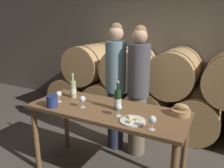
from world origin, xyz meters
TOP-DOWN VIEW (x-y plane):
  - stone_wall_back at (0.00, 2.20)m, footprint 10.00×0.12m
  - barrel_stack at (0.00, 1.60)m, footprint 4.02×0.96m
  - tasting_table at (0.00, 0.00)m, footprint 1.80×0.70m
  - person_left at (-0.21, 0.65)m, footprint 0.28×0.28m
  - person_right at (0.13, 0.65)m, footprint 0.29×0.29m
  - wine_bottle_red at (0.13, 0.03)m, footprint 0.08×0.08m
  - wine_bottle_white at (-0.56, 0.13)m, footprint 0.08×0.08m
  - blue_crock at (-0.57, -0.24)m, footprint 0.13×0.13m
  - bread_basket at (0.77, 0.21)m, footprint 0.20×0.20m
  - cheese_plate at (0.39, -0.17)m, footprint 0.25×0.25m
  - wine_glass_far_left at (-0.61, -0.08)m, footprint 0.07×0.07m
  - wine_glass_left at (-0.25, -0.10)m, footprint 0.07×0.07m
  - wine_glass_center at (0.21, -0.12)m, footprint 0.07×0.07m
  - wine_glass_right at (0.61, -0.25)m, footprint 0.07×0.07m

SIDE VIEW (x-z plane):
  - barrel_stack at x=0.00m, z-range -0.04..1.37m
  - tasting_table at x=0.00m, z-range 0.33..1.22m
  - cheese_plate at x=0.39m, z-range 0.88..0.92m
  - person_right at x=0.13m, z-range 0.04..1.83m
  - bread_basket at x=0.77m, z-range 0.87..1.00m
  - person_left at x=-0.21m, z-range 0.05..1.87m
  - blue_crock at x=-0.57m, z-range 0.89..1.03m
  - wine_glass_far_left at x=-0.61m, z-range 0.92..1.05m
  - wine_glass_left at x=-0.25m, z-range 0.92..1.05m
  - wine_glass_center at x=0.21m, z-range 0.92..1.05m
  - wine_glass_right at x=0.61m, z-range 0.92..1.05m
  - wine_bottle_white at x=-0.56m, z-range 0.84..1.16m
  - wine_bottle_red at x=0.13m, z-range 0.84..1.17m
  - stone_wall_back at x=0.00m, z-range 0.00..3.20m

